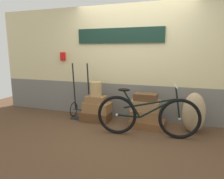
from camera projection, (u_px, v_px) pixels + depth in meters
name	position (u px, v px, depth m)	size (l,w,h in m)	color
ground	(122.00, 132.00, 3.92)	(8.72, 5.20, 0.06)	#513823
station_building	(134.00, 63.00, 4.47)	(6.72, 0.74, 2.48)	slate
suitcase_0	(96.00, 116.00, 4.44)	(0.61, 0.39, 0.20)	brown
suitcase_1	(97.00, 107.00, 4.42)	(0.58, 0.36, 0.21)	olive
suitcase_2	(96.00, 99.00, 4.37)	(0.43, 0.26, 0.15)	olive
suitcase_3	(147.00, 124.00, 4.08)	(0.67, 0.43, 0.14)	brown
suitcase_4	(145.00, 115.00, 4.08)	(0.58, 0.38, 0.21)	olive
suitcase_5	(145.00, 105.00, 4.06)	(0.56, 0.36, 0.19)	#9E754C
suitcase_6	(146.00, 97.00, 4.02)	(0.44, 0.27, 0.14)	brown
wicker_basket	(96.00, 89.00, 4.33)	(0.24, 0.24, 0.31)	tan
luggage_trolley	(81.00, 106.00, 4.63)	(0.45, 0.39, 1.24)	black
burlap_sack	(194.00, 113.00, 3.76)	(0.41, 0.35, 0.75)	tan
bicycle	(147.00, 116.00, 3.59)	(1.80, 0.46, 0.94)	black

